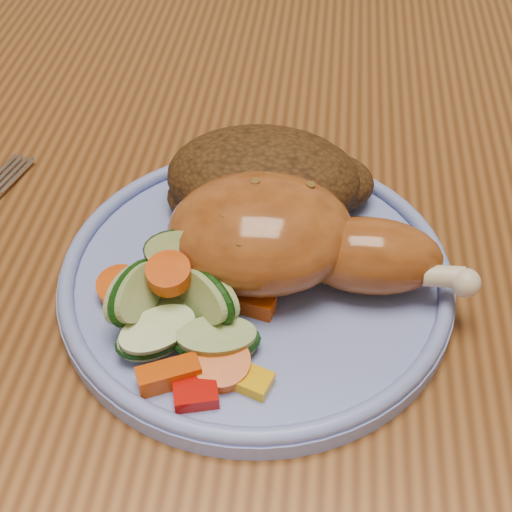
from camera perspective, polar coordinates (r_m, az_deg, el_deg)
name	(u,v)px	position (r m, az deg, el deg)	size (l,w,h in m)	color
dining_table	(288,281)	(0.58, 2.57, -1.97)	(0.90, 1.40, 0.75)	brown
chair_far	(314,70)	(1.18, 4.68, 14.62)	(0.42, 0.42, 0.91)	#4C2D16
plate	(256,279)	(0.46, 0.00, -1.87)	(0.25, 0.25, 0.01)	#7183D4
plate_rim	(256,267)	(0.45, 0.00, -0.91)	(0.25, 0.25, 0.01)	#7183D4
chicken_leg	(287,238)	(0.43, 2.51, 1.45)	(0.19, 0.11, 0.06)	#98501F
rice_pilaf	(267,180)	(0.49, 0.90, 6.11)	(0.14, 0.10, 0.06)	#422710
vegetable_pile	(177,307)	(0.41, -6.34, -4.08)	(0.11, 0.11, 0.06)	#A50A05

